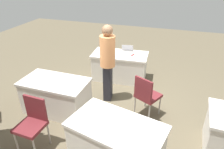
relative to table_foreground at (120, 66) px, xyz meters
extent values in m
plane|color=brown|center=(-0.42, 1.46, -0.38)|extent=(14.40, 14.40, 0.00)
cube|color=silver|center=(0.00, 0.00, 0.35)|extent=(1.55, 0.87, 0.05)
cube|color=silver|center=(0.00, 0.00, -0.03)|extent=(1.49, 0.84, 0.70)
cube|color=silver|center=(-0.73, 2.76, 0.35)|extent=(1.63, 1.15, 0.05)
cube|color=silver|center=(-0.73, 2.76, -0.03)|extent=(1.56, 1.11, 0.70)
cube|color=silver|center=(0.90, 1.86, 0.35)|extent=(1.43, 0.81, 0.05)
cube|color=silver|center=(0.90, 1.86, -0.03)|extent=(1.37, 0.77, 0.70)
cylinder|color=#9E9993|center=(-0.94, 1.13, -0.15)|extent=(0.03, 0.03, 0.45)
cylinder|color=#9E9993|center=(-1.28, 1.31, -0.15)|extent=(0.03, 0.03, 0.45)
cylinder|color=#9E9993|center=(-0.77, 1.47, -0.15)|extent=(0.03, 0.03, 0.45)
cylinder|color=#9E9993|center=(-1.11, 1.64, -0.15)|extent=(0.03, 0.03, 0.45)
cube|color=maroon|center=(-1.02, 1.39, 0.10)|extent=(0.59, 0.59, 0.06)
cube|color=maroon|center=(-0.93, 1.57, 0.35)|extent=(0.39, 0.23, 0.45)
cylinder|color=#9E9993|center=(0.54, 3.17, -0.15)|extent=(0.03, 0.03, 0.46)
cylinder|color=#9E9993|center=(0.92, 3.15, -0.15)|extent=(0.03, 0.03, 0.46)
cylinder|color=#9E9993|center=(0.52, 2.79, -0.15)|extent=(0.03, 0.03, 0.46)
cylinder|color=#9E9993|center=(0.90, 2.77, -0.15)|extent=(0.03, 0.03, 0.46)
cube|color=maroon|center=(0.72, 2.97, 0.11)|extent=(0.46, 0.46, 0.06)
cube|color=maroon|center=(0.71, 2.77, 0.37)|extent=(0.42, 0.06, 0.45)
cube|color=#26262D|center=(-0.02, 1.07, 0.06)|extent=(0.22, 0.30, 0.88)
cylinder|color=#F49E60|center=(-0.02, 1.07, 0.85)|extent=(0.39, 0.39, 0.70)
sphere|color=#936B4C|center=(-0.02, 1.07, 1.32)|extent=(0.24, 0.24, 0.24)
cube|color=silver|center=(-0.17, -0.07, 0.38)|extent=(0.35, 0.26, 0.02)
cube|color=#B7B7BC|center=(-0.16, -0.22, 0.49)|extent=(0.32, 0.11, 0.19)
sphere|color=beige|center=(0.43, -0.09, 0.43)|extent=(0.11, 0.11, 0.11)
cube|color=red|center=(-0.36, -0.03, 0.38)|extent=(0.08, 0.18, 0.01)
camera|label=1|loc=(-1.42, 5.10, 2.54)|focal=33.34mm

